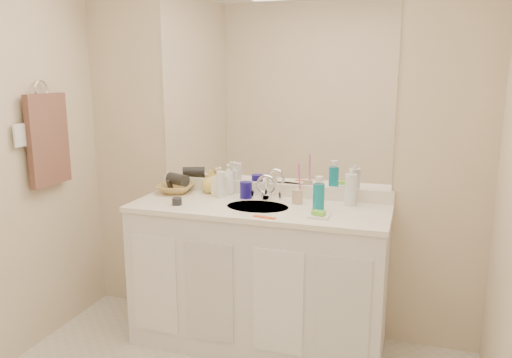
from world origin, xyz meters
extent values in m
cube|color=beige|center=(0.00, 1.30, 1.20)|extent=(2.60, 0.02, 2.40)
cube|color=white|center=(0.00, 1.02, 0.42)|extent=(1.50, 0.55, 0.85)
cube|color=white|center=(0.00, 1.02, 0.86)|extent=(1.52, 0.57, 0.03)
cube|color=white|center=(0.00, 1.29, 0.92)|extent=(1.52, 0.03, 0.08)
cylinder|color=#B3AD9D|center=(0.00, 1.00, 0.87)|extent=(0.37, 0.37, 0.02)
cylinder|color=silver|center=(0.00, 1.18, 0.94)|extent=(0.02, 0.02, 0.11)
cube|color=white|center=(0.00, 1.29, 1.56)|extent=(1.48, 0.01, 1.20)
cylinder|color=navy|center=(-0.13, 1.17, 0.93)|extent=(0.10, 0.10, 0.10)
cylinder|color=#CFB092|center=(0.21, 1.14, 0.92)|extent=(0.08, 0.08, 0.09)
cylinder|color=#FF43BA|center=(0.22, 1.14, 1.03)|extent=(0.02, 0.04, 0.20)
cylinder|color=#0C8193|center=(0.36, 1.02, 0.96)|extent=(0.07, 0.07, 0.16)
cylinder|color=white|center=(0.51, 1.20, 0.97)|extent=(0.09, 0.09, 0.19)
cube|color=white|center=(0.38, 0.89, 0.89)|extent=(0.12, 0.09, 0.01)
cube|color=#79DE36|center=(0.38, 0.89, 0.90)|extent=(0.08, 0.06, 0.02)
cube|color=#EC4A18|center=(0.11, 0.80, 0.88)|extent=(0.13, 0.05, 0.01)
cylinder|color=black|center=(-0.47, 0.89, 0.90)|extent=(0.08, 0.08, 0.04)
cylinder|color=white|center=(-0.28, 1.14, 0.96)|extent=(0.07, 0.07, 0.17)
imported|color=white|center=(-0.27, 1.25, 0.98)|extent=(0.08, 0.08, 0.19)
imported|color=#F6F6C8|center=(-0.31, 1.19, 0.97)|extent=(0.09, 0.09, 0.18)
imported|color=#E3C858|center=(-0.39, 1.24, 0.95)|extent=(0.15, 0.15, 0.15)
imported|color=#A48042|center=(-0.61, 1.16, 0.91)|extent=(0.27, 0.27, 0.06)
cylinder|color=black|center=(-0.59, 1.16, 0.97)|extent=(0.17, 0.13, 0.08)
torus|color=silver|center=(-1.27, 0.77, 1.55)|extent=(0.01, 0.11, 0.11)
cube|color=#4B3028|center=(-1.25, 0.77, 1.25)|extent=(0.04, 0.32, 0.55)
cube|color=white|center=(-1.27, 0.57, 1.30)|extent=(0.01, 0.08, 0.13)
camera|label=1|loc=(0.85, -1.68, 1.65)|focal=35.00mm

